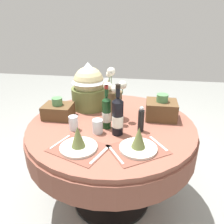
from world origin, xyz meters
The scene contains 13 objects.
ground centered at (0.00, 0.00, 0.00)m, with size 8.00×8.00×0.00m, color gray.
dining_table centered at (0.00, 0.00, 0.63)m, with size 1.32×1.32×0.77m.
place_setting_left centered at (-0.15, -0.39, 0.82)m, with size 0.41×0.37×0.16m.
place_setting_right centered at (0.22, -0.34, 0.82)m, with size 0.43×0.40×0.16m.
flower_vase centered at (0.00, 0.10, 0.94)m, with size 0.20×0.21×0.42m.
wine_bottle_left centered at (0.07, -0.16, 0.91)m, with size 0.08×0.08×0.37m.
wine_bottle_centre centered at (-0.02, -0.08, 0.90)m, with size 0.07×0.07×0.33m.
tumbler_near_left centered at (-0.26, -0.15, 0.82)m, with size 0.07×0.07×0.11m, color silver.
tumbler_near_right centered at (-0.07, -0.16, 0.82)m, with size 0.07×0.07×0.10m, color silver.
pepper_mill centered at (0.23, -0.09, 0.86)m, with size 0.04×0.04×0.19m.
gift_tub_back_left centered at (-0.24, 0.28, 0.98)m, with size 0.31×0.31×0.41m.
woven_basket_side_left centered at (-0.45, 0.04, 0.83)m, with size 0.23×0.18×0.17m.
woven_basket_side_right centered at (0.39, 0.15, 0.85)m, with size 0.24×0.20×0.21m.
Camera 1 is at (0.23, -1.52, 1.57)m, focal length 35.32 mm.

